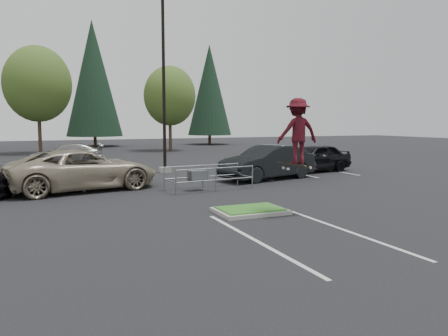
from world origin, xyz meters
name	(u,v)px	position (x,y,z in m)	size (l,w,h in m)	color
ground	(250,213)	(0.00, 0.00, 0.00)	(120.00, 120.00, 0.00)	black
grass_median	(250,210)	(0.00, 0.00, 0.08)	(2.20, 1.60, 0.16)	gray
stall_lines	(161,189)	(-1.35, 6.02, 0.00)	(22.62, 17.60, 0.01)	silver
light_pole	(164,93)	(0.50, 12.00, 4.56)	(0.70, 0.60, 10.12)	gray
decid_b	(38,86)	(-6.01, 30.53, 6.04)	(5.89, 5.89, 9.64)	#38281C
decid_c	(170,98)	(5.99, 29.83, 5.25)	(5.12, 5.12, 8.38)	#38281C
conif_b	(93,78)	(0.00, 40.50, 7.85)	(6.38, 6.38, 14.50)	#38281C
conif_c	(209,90)	(14.00, 39.50, 6.85)	(5.50, 5.50, 12.50)	#38281C
cart_corral	(200,175)	(0.11, 4.96, 0.65)	(3.78, 1.67, 1.04)	gray
skateboarder	(298,132)	(1.11, -1.00, 2.63)	(1.35, 0.85, 2.21)	black
car_l_tan	(83,170)	(-4.50, 7.00, 0.87)	(2.89, 6.26, 1.74)	gray
car_r_charc	(268,162)	(4.50, 7.00, 0.87)	(1.83, 5.25, 1.73)	black
car_r_black	(314,158)	(8.59, 8.82, 0.82)	(1.93, 4.79, 1.63)	black
car_far_silver	(66,154)	(-4.48, 18.96, 0.71)	(2.00, 4.92, 1.43)	gray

